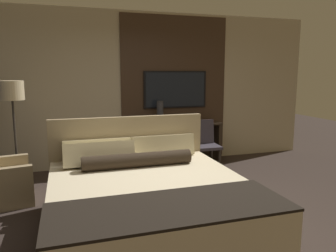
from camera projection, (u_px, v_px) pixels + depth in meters
name	position (u px, v px, depth m)	size (l,w,h in m)	color
ground_plane	(179.00, 221.00, 3.80)	(16.00, 16.00, 0.00)	#332823
wall_back_tv_panel	(138.00, 89.00, 6.05)	(7.20, 0.09, 2.80)	#BCAD8E
bed	(147.00, 201.00, 3.50)	(2.05, 2.24, 1.13)	#33281E
desk	(179.00, 137.00, 6.15)	(1.56, 0.47, 0.78)	#2D2319
tv	(175.00, 89.00, 6.19)	(1.23, 0.04, 0.69)	black
desk_chair	(204.00, 141.00, 5.75)	(0.46, 0.46, 0.88)	#38333D
armchair_by_window	(0.00, 183.00, 4.32)	(0.83, 0.85, 0.78)	#998460
floor_lamp	(12.00, 99.00, 4.76)	(0.34, 0.34, 1.59)	#282623
vase_tall	(160.00, 112.00, 5.95)	(0.12, 0.12, 0.41)	#333338
book	(207.00, 121.00, 6.24)	(0.24, 0.18, 0.03)	maroon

